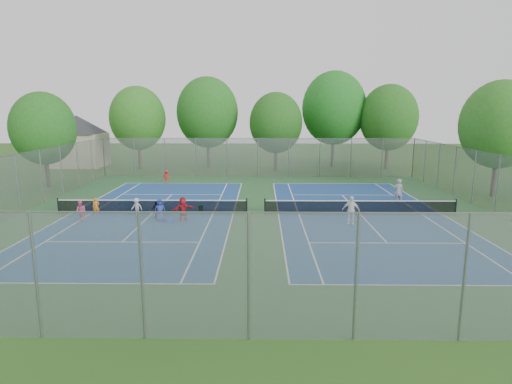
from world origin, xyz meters
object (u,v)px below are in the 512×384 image
at_px(net_left, 152,207).
at_px(net_right, 360,207).
at_px(ball_hopper, 201,209).
at_px(ball_crate, 170,221).
at_px(instructor, 398,192).

xyz_separation_m(net_left, net_right, (14.00, 0.00, 0.00)).
distance_m(net_left, ball_hopper, 3.27).
bearing_deg(ball_crate, net_left, 125.60).
xyz_separation_m(net_right, ball_hopper, (-10.74, 0.19, -0.17)).
height_order(net_left, net_right, same).
bearing_deg(net_right, ball_crate, -168.98).
height_order(net_left, instructor, instructor).
height_order(net_right, ball_crate, net_right).
bearing_deg(ball_hopper, instructor, 11.36).
bearing_deg(net_left, instructor, 9.88).
distance_m(ball_hopper, instructor, 14.51).
bearing_deg(instructor, ball_hopper, 14.89).
bearing_deg(ball_hopper, ball_crate, -120.95).
bearing_deg(net_right, net_left, 180.00).
bearing_deg(net_left, ball_hopper, 3.27).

